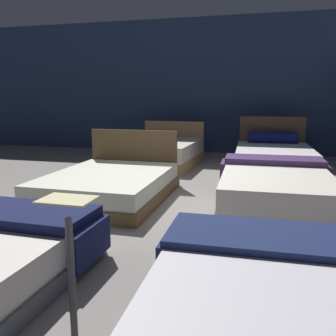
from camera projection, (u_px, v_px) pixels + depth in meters
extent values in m
cube|color=gray|center=(186.00, 204.00, 5.08)|extent=(18.00, 18.00, 0.02)
cube|color=navy|center=(225.00, 86.00, 9.42)|extent=(18.00, 0.06, 3.50)
cube|color=#141A44|center=(10.00, 213.00, 3.27)|extent=(1.55, 0.66, 0.09)
cube|color=#141A44|center=(90.00, 243.00, 3.09)|extent=(0.10, 0.63, 0.31)
cube|color=silver|center=(287.00, 308.00, 1.96)|extent=(1.60, 1.99, 0.24)
cube|color=navy|center=(280.00, 237.00, 2.57)|extent=(1.61, 0.68, 0.05)
cube|color=navy|center=(170.00, 245.00, 2.77)|extent=(0.06, 0.65, 0.21)
cube|color=brown|center=(109.00, 193.00, 5.28)|extent=(1.65, 2.16, 0.17)
cube|color=silver|center=(108.00, 180.00, 5.25)|extent=(1.59, 2.10, 0.22)
cube|color=brown|center=(134.00, 157.00, 6.23)|extent=(1.54, 0.05, 0.92)
cube|color=#342633|center=(275.00, 204.00, 4.77)|extent=(1.49, 2.16, 0.16)
cube|color=silver|center=(276.00, 186.00, 4.72)|extent=(1.43, 2.10, 0.34)
cube|color=#402A56|center=(274.00, 160.00, 5.40)|extent=(1.43, 0.58, 0.08)
cube|color=#402A56|center=(224.00, 169.00, 5.60)|extent=(0.10, 0.55, 0.26)
cube|color=#402A56|center=(325.00, 174.00, 5.28)|extent=(0.10, 0.55, 0.26)
cube|color=#99734D|center=(161.00, 160.00, 8.02)|extent=(1.69, 2.14, 0.20)
cube|color=beige|center=(161.00, 148.00, 7.97)|extent=(1.63, 2.08, 0.31)
cube|color=#99734D|center=(174.00, 139.00, 8.92)|extent=(1.50, 0.12, 0.89)
cube|color=#4F3C2A|center=(273.00, 166.00, 7.46)|extent=(1.62, 2.20, 0.13)
cube|color=white|center=(274.00, 155.00, 7.41)|extent=(1.56, 2.14, 0.33)
cube|color=#4F3C2A|center=(272.00, 139.00, 8.40)|extent=(1.47, 0.08, 1.03)
cylinder|color=navy|center=(273.00, 137.00, 8.07)|extent=(1.09, 0.29, 0.26)
cylinder|color=#3F3F44|center=(72.00, 290.00, 1.99)|extent=(0.04, 0.04, 0.83)
cube|color=beige|center=(67.00, 200.00, 1.89)|extent=(0.28, 0.20, 0.01)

